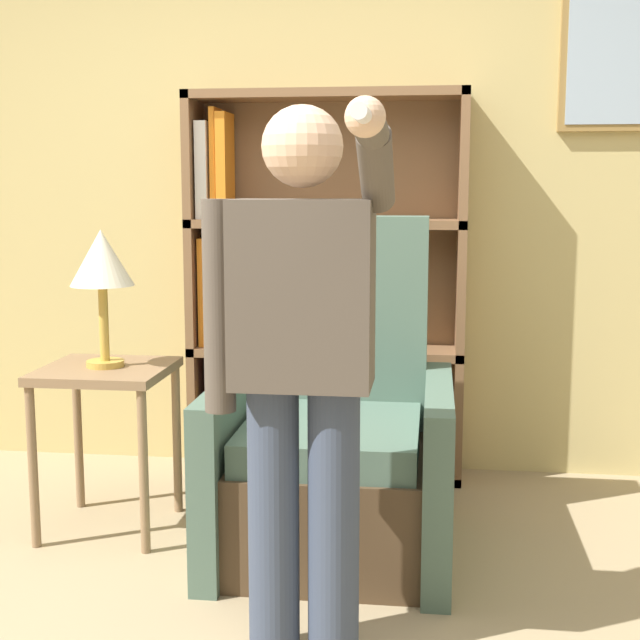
{
  "coord_description": "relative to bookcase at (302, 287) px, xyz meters",
  "views": [
    {
      "loc": [
        0.71,
        -2.27,
        1.38
      ],
      "look_at": [
        0.34,
        0.55,
        0.95
      ],
      "focal_mm": 50.0,
      "sensor_mm": 36.0,
      "label": 1
    }
  ],
  "objects": [
    {
      "name": "wall_back",
      "position": [
        -0.07,
        0.16,
        0.5
      ],
      "size": [
        8.0,
        0.11,
        2.8
      ],
      "color": "tan",
      "rests_on": "ground_plane"
    },
    {
      "name": "bookcase",
      "position": [
        0.0,
        0.0,
        0.0
      ],
      "size": [
        1.29,
        0.28,
        1.81
      ],
      "color": "brown",
      "rests_on": "ground_plane"
    },
    {
      "name": "armchair",
      "position": [
        0.26,
        -0.87,
        -0.53
      ],
      "size": [
        0.88,
        0.9,
        1.26
      ],
      "color": "#4C3823",
      "rests_on": "ground_plane"
    },
    {
      "name": "person_standing",
      "position": [
        0.25,
        -1.71,
        0.01
      ],
      "size": [
        0.54,
        0.78,
        1.6
      ],
      "color": "#384256",
      "rests_on": "ground_plane"
    },
    {
      "name": "side_table",
      "position": [
        -0.67,
        -0.82,
        -0.34
      ],
      "size": [
        0.49,
        0.49,
        0.67
      ],
      "color": "#846647",
      "rests_on": "ground_plane"
    },
    {
      "name": "table_lamp",
      "position": [
        -0.67,
        -0.82,
        0.17
      ],
      "size": [
        0.25,
        0.25,
        0.54
      ],
      "color": "gold",
      "rests_on": "side_table"
    }
  ]
}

